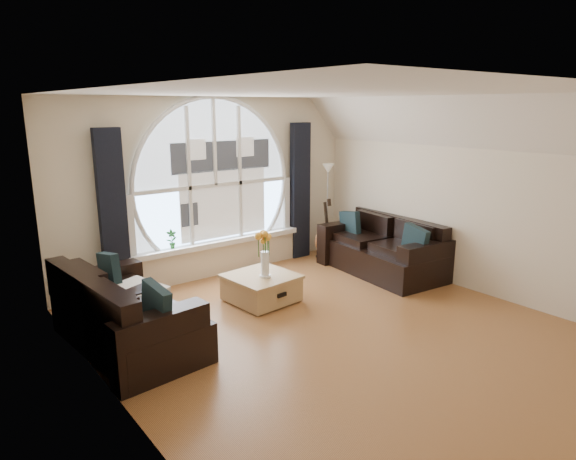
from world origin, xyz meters
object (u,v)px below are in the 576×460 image
object	(u,v)px
vase_flowers	(265,249)
floor_lamp	(327,210)
sofa_left	(128,311)
potted_plant	(172,239)
sofa_right	(382,248)
coffee_chest	(261,287)
guitar	(324,229)

from	to	relation	value
vase_flowers	floor_lamp	size ratio (longest dim) A/B	0.44
sofa_left	potted_plant	world-z (taller)	sofa_left
sofa_right	potted_plant	bearing A→B (deg)	157.60
coffee_chest	floor_lamp	xyz separation A→B (m)	(2.22, 1.15, 0.60)
guitar	potted_plant	distance (m)	2.65
floor_lamp	potted_plant	size ratio (longest dim) A/B	5.67
guitar	vase_flowers	bearing A→B (deg)	-141.64
sofa_left	coffee_chest	world-z (taller)	sofa_left
sofa_right	coffee_chest	distance (m)	2.20
sofa_left	floor_lamp	world-z (taller)	floor_lamp
sofa_right	vase_flowers	xyz separation A→B (m)	(-2.19, 0.07, 0.36)
floor_lamp	vase_flowers	bearing A→B (deg)	-150.62
coffee_chest	guitar	world-z (taller)	guitar
sofa_right	potted_plant	world-z (taller)	potted_plant
sofa_right	vase_flowers	world-z (taller)	vase_flowers
vase_flowers	guitar	size ratio (longest dim) A/B	0.66
floor_lamp	guitar	bearing A→B (deg)	-141.16
sofa_left	floor_lamp	size ratio (longest dim) A/B	1.22
sofa_left	coffee_chest	distance (m)	1.90
sofa_left	guitar	world-z (taller)	guitar
floor_lamp	potted_plant	xyz separation A→B (m)	(-2.86, 0.18, -0.11)
sofa_right	vase_flowers	bearing A→B (deg)	-176.20
sofa_left	sofa_right	bearing A→B (deg)	-4.97
vase_flowers	floor_lamp	distance (m)	2.55
vase_flowers	sofa_right	bearing A→B (deg)	-1.77
sofa_left	sofa_right	xyz separation A→B (m)	(4.07, 0.01, 0.00)
vase_flowers	potted_plant	xyz separation A→B (m)	(-0.64, 1.43, -0.07)
floor_lamp	guitar	size ratio (longest dim) A/B	1.51
floor_lamp	sofa_right	bearing A→B (deg)	-91.31
sofa_right	floor_lamp	world-z (taller)	floor_lamp
sofa_right	floor_lamp	xyz separation A→B (m)	(0.03, 1.32, 0.40)
vase_flowers	floor_lamp	bearing A→B (deg)	29.38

